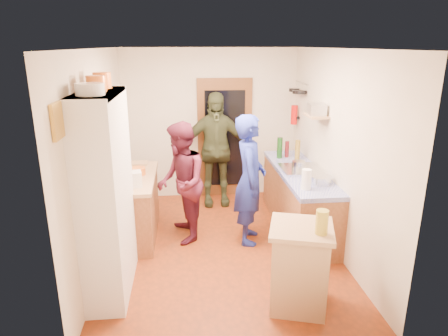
{
  "coord_description": "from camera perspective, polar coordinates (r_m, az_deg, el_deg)",
  "views": [
    {
      "loc": [
        -0.45,
        -4.88,
        2.65
      ],
      "look_at": [
        0.06,
        0.15,
        1.07
      ],
      "focal_mm": 32.0,
      "sensor_mm": 36.0,
      "label": 1
    }
  ],
  "objects": [
    {
      "name": "wall_right",
      "position": [
        5.43,
        15.63,
        2.26
      ],
      "size": [
        0.02,
        4.0,
        2.6
      ],
      "primitive_type": "cube",
      "color": "beige",
      "rests_on": "ground"
    },
    {
      "name": "ext_bracket",
      "position": [
        6.96,
        10.45,
        7.09
      ],
      "size": [
        0.06,
        0.1,
        0.04
      ],
      "primitive_type": "cube",
      "color": "black",
      "rests_on": "wall_right"
    },
    {
      "name": "pot_on_hob",
      "position": [
        5.78,
        10.59,
        0.41
      ],
      "size": [
        0.18,
        0.18,
        0.12
      ],
      "primitive_type": "cylinder",
      "color": "silver",
      "rests_on": "hob"
    },
    {
      "name": "wall_front",
      "position": [
        3.2,
        2.89,
        -7.64
      ],
      "size": [
        3.0,
        0.02,
        2.6
      ],
      "primitive_type": "cube",
      "color": "beige",
      "rests_on": "ground"
    },
    {
      "name": "mixing_bowl",
      "position": [
        5.36,
        13.62,
        -1.64
      ],
      "size": [
        0.33,
        0.33,
        0.11
      ],
      "primitive_type": "cylinder",
      "rotation": [
        0.0,
        0.0,
        0.2
      ],
      "color": "silver",
      "rests_on": "right_counter_top"
    },
    {
      "name": "wall_left",
      "position": [
        5.17,
        -17.36,
        1.37
      ],
      "size": [
        0.02,
        4.0,
        2.6
      ],
      "primitive_type": "cube",
      "color": "beige",
      "rests_on": "ground"
    },
    {
      "name": "oil_jar",
      "position": [
        3.94,
        13.8,
        -7.51
      ],
      "size": [
        0.15,
        0.15,
        0.24
      ],
      "primitive_type": "cylinder",
      "rotation": [
        0.0,
        0.0,
        -0.28
      ],
      "color": "#AD9E2D",
      "rests_on": "island_top"
    },
    {
      "name": "right_counter_base",
      "position": [
        6.05,
        10.54,
        -4.62
      ],
      "size": [
        0.6,
        2.2,
        0.84
      ],
      "primitive_type": "cube",
      "color": "#985C39",
      "rests_on": "ground"
    },
    {
      "name": "island_top",
      "position": [
        4.1,
        11.04,
        -8.53
      ],
      "size": [
        0.77,
        0.77,
        0.05
      ],
      "primitive_type": "cube",
      "rotation": [
        0.0,
        0.0,
        -0.28
      ],
      "color": "tan",
      "rests_on": "island_base"
    },
    {
      "name": "orange_pot_b",
      "position": [
        4.49,
        -17.02,
        11.89
      ],
      "size": [
        0.19,
        0.19,
        0.17
      ],
      "primitive_type": "cylinder",
      "color": "orange",
      "rests_on": "hutch_top_shelf"
    },
    {
      "name": "person_left",
      "position": [
        5.52,
        -5.89,
        -1.98
      ],
      "size": [
        0.72,
        0.88,
        1.67
      ],
      "primitive_type": "imported",
      "rotation": [
        0.0,
        0.0,
        -1.46
      ],
      "color": "#4A1627",
      "rests_on": "ground"
    },
    {
      "name": "right_counter_top",
      "position": [
        5.9,
        10.78,
        -0.56
      ],
      "size": [
        0.62,
        2.22,
        0.06
      ],
      "primitive_type": "cube",
      "color": "#1C29A3",
      "rests_on": "right_counter_base"
    },
    {
      "name": "wall_back",
      "position": [
        7.03,
        -1.98,
        6.23
      ],
      "size": [
        3.0,
        0.02,
        2.6
      ],
      "primitive_type": "cube",
      "color": "beige",
      "rests_on": "ground"
    },
    {
      "name": "door_glass",
      "position": [
        7.03,
        0.12,
        4.16
      ],
      "size": [
        0.7,
        0.02,
        1.7
      ],
      "primitive_type": "cube",
      "color": "black",
      "rests_on": "door_frame"
    },
    {
      "name": "hutch_body",
      "position": [
        4.45,
        -16.42,
        -3.84
      ],
      "size": [
        0.4,
        1.2,
        2.2
      ],
      "primitive_type": "cube",
      "color": "white",
      "rests_on": "ground"
    },
    {
      "name": "left_counter_base",
      "position": [
        5.82,
        -12.75,
        -5.61
      ],
      "size": [
        0.6,
        1.4,
        0.85
      ],
      "primitive_type": "cube",
      "color": "#985C39",
      "rests_on": "ground"
    },
    {
      "name": "bottle_b",
      "position": [
        6.5,
        8.98,
        2.68
      ],
      "size": [
        0.07,
        0.07,
        0.26
      ],
      "primitive_type": "cylinder",
      "rotation": [
        0.0,
        0.0,
        -0.05
      ],
      "color": "#591419",
      "rests_on": "right_counter_top"
    },
    {
      "name": "hob",
      "position": [
        5.85,
        10.91,
        -0.21
      ],
      "size": [
        0.55,
        0.58,
        0.04
      ],
      "primitive_type": "cube",
      "color": "silver",
      "rests_on": "right_counter_top"
    },
    {
      "name": "pan_hang_b",
      "position": [
        6.73,
        10.43,
        10.63
      ],
      "size": [
        0.16,
        0.16,
        0.05
      ],
      "primitive_type": "cylinder",
      "color": "black",
      "rests_on": "pan_rail"
    },
    {
      "name": "toaster",
      "position": [
        5.22,
        -13.15,
        -1.6
      ],
      "size": [
        0.29,
        0.22,
        0.2
      ],
      "primitive_type": "cube",
      "rotation": [
        0.0,
        0.0,
        0.19
      ],
      "color": "white",
      "rests_on": "left_counter_top"
    },
    {
      "name": "hutch_top_shelf",
      "position": [
        4.19,
        -17.68,
        10.08
      ],
      "size": [
        0.4,
        1.14,
        0.04
      ],
      "primitive_type": "cube",
      "color": "white",
      "rests_on": "hutch_body"
    },
    {
      "name": "pan_rail",
      "position": [
        6.71,
        11.06,
        11.86
      ],
      "size": [
        0.02,
        0.65,
        0.02
      ],
      "primitive_type": "cylinder",
      "rotation": [
        1.57,
        0.0,
        0.0
      ],
      "color": "silver",
      "rests_on": "wall_right"
    },
    {
      "name": "cutting_board",
      "position": [
        4.14,
        10.35,
        -8.07
      ],
      "size": [
        0.41,
        0.37,
        0.02
      ],
      "primitive_type": "cube",
      "rotation": [
        0.0,
        0.0,
        -0.28
      ],
      "color": "white",
      "rests_on": "island_top"
    },
    {
      "name": "left_counter_top",
      "position": [
        5.67,
        -13.05,
        -1.41
      ],
      "size": [
        0.64,
        1.44,
        0.05
      ],
      "primitive_type": "cube",
      "color": "tan",
      "rests_on": "left_counter_base"
    },
    {
      "name": "door_frame",
      "position": [
        7.07,
        0.09,
        4.22
      ],
      "size": [
        0.95,
        0.06,
        2.1
      ],
      "primitive_type": "cube",
      "color": "brown",
      "rests_on": "ground"
    },
    {
      "name": "radio",
      "position": [
        5.7,
        13.1,
        8.18
      ],
      "size": [
        0.25,
        0.32,
        0.15
      ],
      "primitive_type": "cube",
      "rotation": [
        0.0,
        0.0,
        -0.11
      ],
      "color": "silver",
      "rests_on": "wall_shelf"
    },
    {
      "name": "kettle",
      "position": [
        5.49,
        -13.84,
        -0.75
      ],
      "size": [
        0.19,
        0.19,
        0.19
      ],
      "primitive_type": "cylinder",
      "rotation": [
        0.0,
        0.0,
        -0.1
      ],
      "color": "white",
      "rests_on": "left_counter_top"
    },
    {
      "name": "paper_towel",
      "position": [
        5.1,
        11.7,
        -1.6
      ],
      "size": [
        0.14,
        0.14,
        0.26
      ],
      "primitive_type": "cylinder",
      "rotation": [
        0.0,
        0.0,
        -0.15
      ],
      "color": "white",
      "rests_on": "right_counter_top"
    },
    {
      "name": "island_base",
      "position": [
        4.32,
        10.69,
        -13.98
      ],
      "size": [
        0.68,
        0.68,
        0.86
      ],
      "primitive_type": "cube",
      "rotation": [
        0.0,
        0.0,
        -0.28
      ],
      "color": "tan",
      "rests_on": "ground"
    },
    {
      "name": "picture_frame",
      "position": [
        3.54,
        -22.73,
        6.21
      ],
      "size": [
        0.03,
        0.25,
        0.3
      ],
      "primitive_type": "cube",
      "color": "gold",
      "rests_on": "wall_left"
    },
    {
      "name": "pan_hang_c",
      "position": [
        6.92,
        9.98,
        10.91
      ],
      "size": [
        0.17,
        0.17,
        0.05
      ],
      "primitive_type": "cylinder",
      "color": "black",
      "rests_on": "pan_rail"
    },
    {
      "name": "plate_stack",
      "position": [
        3.91,
        -18.62,
        10.62
      ],
      "size": [
        0.26,
        0.26,
        0.11
      ],
      "primitive_type": "cylinder",
      "color": "white",
      "rests_on": "hutch_top_shelf"
    },
    {
      "name": "fire_extinguisher",
      "position": [
        6.93,
        9.99,
        7.5
      ],
      "size": [
        0.11,
        0.11,
        0.32
      ],
      "primitive_type": "cylinder",
      "color": "red",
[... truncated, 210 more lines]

